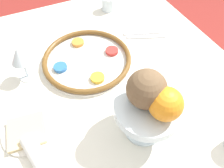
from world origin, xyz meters
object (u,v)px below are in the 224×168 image
object	(u,v)px
orange_fruit	(166,104)
cup_near	(108,4)
bread_plate	(27,132)
fruit_stand	(147,111)
wine_glass	(19,57)
napkin_roll	(38,157)
seder_plate	(87,59)
coconut	(147,89)

from	to	relation	value
orange_fruit	cup_near	world-z (taller)	orange_fruit
bread_plate	cup_near	world-z (taller)	cup_near
fruit_stand	bread_plate	bearing A→B (deg)	-112.00
cup_near	orange_fruit	bearing A→B (deg)	-12.51
orange_fruit	wine_glass	bearing A→B (deg)	-143.18
fruit_stand	napkin_roll	distance (m)	0.33
seder_plate	fruit_stand	world-z (taller)	fruit_stand
coconut	bread_plate	size ratio (longest dim) A/B	0.70
napkin_roll	cup_near	world-z (taller)	cup_near
wine_glass	cup_near	distance (m)	0.54
fruit_stand	napkin_roll	world-z (taller)	fruit_stand
bread_plate	napkin_roll	size ratio (longest dim) A/B	1.02
seder_plate	coconut	size ratio (longest dim) A/B	3.27
seder_plate	orange_fruit	world-z (taller)	orange_fruit
seder_plate	napkin_roll	xyz separation A→B (m)	(0.31, -0.27, 0.01)
wine_glass	orange_fruit	xyz separation A→B (m)	(0.41, 0.31, 0.07)
wine_glass	bread_plate	world-z (taller)	wine_glass
coconut	seder_plate	bearing A→B (deg)	-170.98
seder_plate	bread_plate	distance (m)	0.35
coconut	cup_near	xyz separation A→B (m)	(-0.64, 0.18, -0.15)
fruit_stand	cup_near	distance (m)	0.68
fruit_stand	orange_fruit	world-z (taller)	orange_fruit
wine_glass	bread_plate	distance (m)	0.26
seder_plate	coconut	world-z (taller)	coconut
fruit_stand	orange_fruit	size ratio (longest dim) A/B	2.14
wine_glass	bread_plate	size ratio (longest dim) A/B	0.91
seder_plate	coconut	bearing A→B (deg)	9.02
bread_plate	wine_glass	bearing A→B (deg)	168.10
bread_plate	seder_plate	bearing A→B (deg)	127.27
fruit_stand	cup_near	bearing A→B (deg)	165.14
bread_plate	cup_near	size ratio (longest dim) A/B	2.33
seder_plate	orange_fruit	bearing A→B (deg)	11.19
wine_glass	cup_near	xyz separation A→B (m)	(-0.28, 0.46, -0.07)
napkin_roll	wine_glass	bearing A→B (deg)	173.97
fruit_stand	napkin_roll	xyz separation A→B (m)	(-0.04, -0.32, -0.08)
wine_glass	bread_plate	xyz separation A→B (m)	(0.24, -0.05, -0.09)
seder_plate	fruit_stand	xyz separation A→B (m)	(0.35, 0.06, 0.09)
fruit_stand	orange_fruit	distance (m)	0.09
coconut	napkin_roll	bearing A→B (deg)	-93.53
orange_fruit	seder_plate	bearing A→B (deg)	-168.81
orange_fruit	fruit_stand	bearing A→B (deg)	-151.79
wine_glass	coconut	bearing A→B (deg)	38.55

